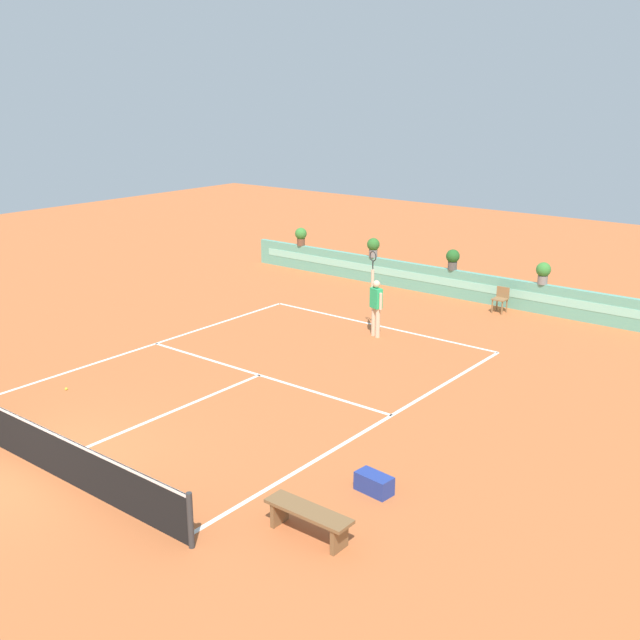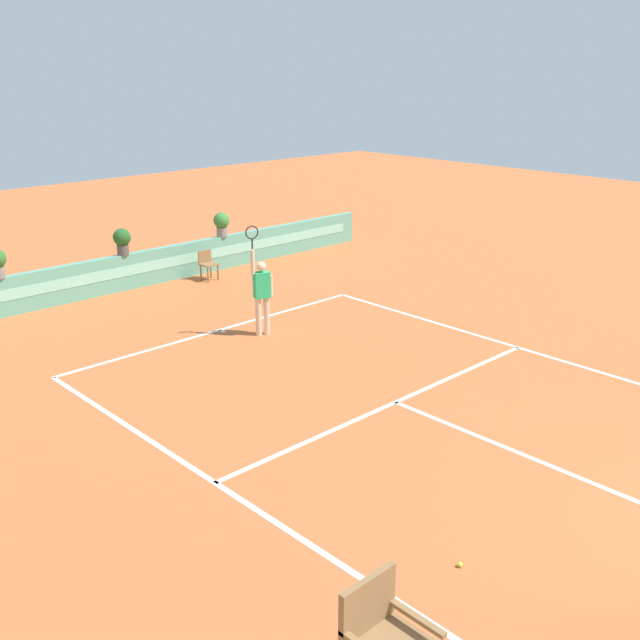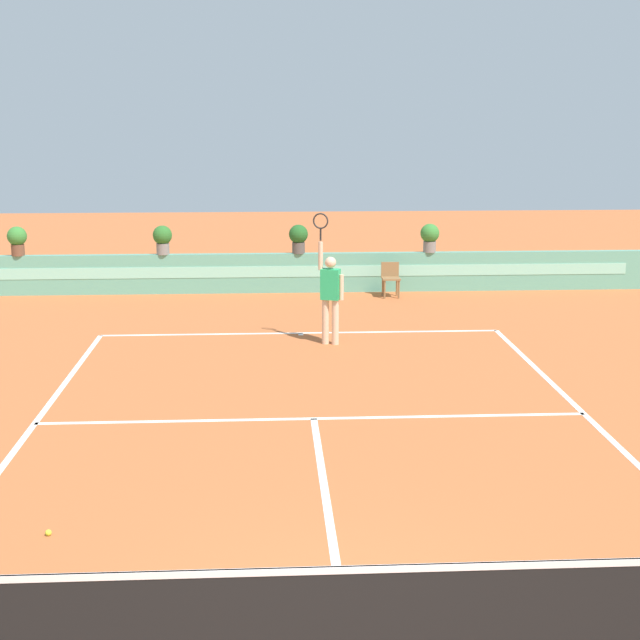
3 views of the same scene
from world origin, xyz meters
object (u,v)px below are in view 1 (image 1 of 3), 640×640
(ball_kid_chair, at_px, (501,298))
(gear_bag, at_px, (374,483))
(potted_plant_centre, at_px, (453,258))
(tennis_player, at_px, (376,303))
(bench_courtside, at_px, (308,516))
(tennis_ball_near_baseline, at_px, (66,389))
(potted_plant_left, at_px, (373,246))
(potted_plant_right, at_px, (543,272))
(potted_plant_far_left, at_px, (301,235))

(ball_kid_chair, bearing_deg, gear_bag, -74.74)
(potted_plant_centre, bearing_deg, tennis_player, -85.40)
(bench_courtside, distance_m, tennis_ball_near_baseline, 8.85)
(bench_courtside, distance_m, potted_plant_centre, 16.01)
(tennis_player, bearing_deg, potted_plant_left, 125.20)
(tennis_ball_near_baseline, xyz_separation_m, potted_plant_right, (6.50, 13.72, 1.38))
(gear_bag, bearing_deg, potted_plant_right, 99.92)
(bench_courtside, xyz_separation_m, tennis_player, (-5.15, 9.52, 0.67))
(potted_plant_left, xyz_separation_m, potted_plant_centre, (3.40, 0.00, 0.00))
(ball_kid_chair, height_order, gear_bag, ball_kid_chair)
(potted_plant_right, bearing_deg, gear_bag, -80.08)
(tennis_player, xyz_separation_m, potted_plant_centre, (-0.44, 5.44, 0.36))
(tennis_player, distance_m, potted_plant_far_left, 9.20)
(potted_plant_right, xyz_separation_m, potted_plant_left, (-6.74, 0.00, 0.00))
(tennis_ball_near_baseline, bearing_deg, bench_courtside, -8.09)
(tennis_player, bearing_deg, potted_plant_right, 61.93)
(gear_bag, height_order, potted_plant_centre, potted_plant_centre)
(potted_plant_right, relative_size, potted_plant_left, 1.00)
(tennis_ball_near_baseline, bearing_deg, potted_plant_far_left, 105.53)
(gear_bag, relative_size, potted_plant_centre, 0.97)
(tennis_player, distance_m, tennis_ball_near_baseline, 9.08)
(gear_bag, bearing_deg, potted_plant_left, 124.60)
(bench_courtside, xyz_separation_m, potted_plant_left, (-8.99, 14.96, 1.04))
(potted_plant_far_left, bearing_deg, tennis_ball_near_baseline, -74.47)
(tennis_player, xyz_separation_m, potted_plant_left, (-3.84, 5.44, 0.36))
(tennis_ball_near_baseline, bearing_deg, ball_kid_chair, 67.34)
(bench_courtside, height_order, potted_plant_far_left, potted_plant_far_left)
(ball_kid_chair, relative_size, tennis_player, 0.33)
(ball_kid_chair, bearing_deg, potted_plant_right, 34.06)
(tennis_ball_near_baseline, bearing_deg, potted_plant_centre, 77.00)
(ball_kid_chair, height_order, tennis_ball_near_baseline, ball_kid_chair)
(gear_bag, relative_size, tennis_player, 0.27)
(potted_plant_centre, bearing_deg, potted_plant_right, 0.00)
(tennis_player, height_order, tennis_ball_near_baseline, tennis_player)
(ball_kid_chair, relative_size, gear_bag, 1.21)
(gear_bag, xyz_separation_m, potted_plant_centre, (-5.63, 13.09, 1.23))
(tennis_player, xyz_separation_m, tennis_ball_near_baseline, (-3.60, -8.28, -1.02))
(potted_plant_right, xyz_separation_m, potted_plant_centre, (-3.34, 0.00, 0.00))
(ball_kid_chair, xyz_separation_m, bench_courtside, (3.34, -14.23, -0.10))
(gear_bag, xyz_separation_m, tennis_ball_near_baseline, (-8.79, -0.63, -0.15))
(ball_kid_chair, distance_m, potted_plant_far_left, 9.31)
(ball_kid_chair, relative_size, potted_plant_centre, 1.17)
(gear_bag, bearing_deg, tennis_ball_near_baseline, -175.89)
(potted_plant_right, height_order, potted_plant_far_left, same)
(bench_courtside, distance_m, potted_plant_far_left, 19.57)
(gear_bag, bearing_deg, ball_kid_chair, 105.26)
(ball_kid_chair, relative_size, bench_courtside, 0.53)
(tennis_player, bearing_deg, gear_bag, -55.83)
(potted_plant_right, bearing_deg, potted_plant_centre, 180.00)
(potted_plant_far_left, bearing_deg, bench_courtside, -49.97)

